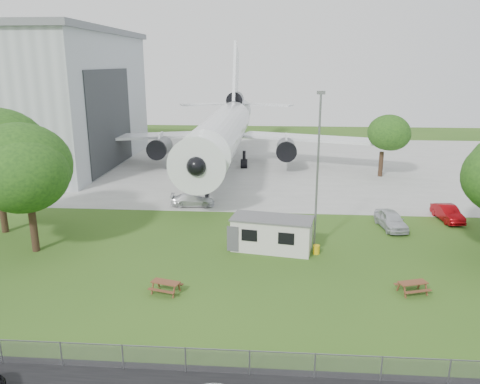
# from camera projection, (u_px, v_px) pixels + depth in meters

# --- Properties ---
(ground) EXTENTS (160.00, 160.00, 0.00)m
(ground) POSITION_uv_depth(u_px,v_px,m) (198.00, 281.00, 31.23)
(ground) COLOR #446C21
(concrete_apron) EXTENTS (120.00, 46.00, 0.03)m
(concrete_apron) POSITION_uv_depth(u_px,v_px,m) (240.00, 163.00, 67.75)
(concrete_apron) COLOR #B7B7B2
(concrete_apron) RESTS_ON ground
(airliner) EXTENTS (46.36, 47.73, 17.69)m
(airliner) POSITION_uv_depth(u_px,v_px,m) (224.00, 129.00, 64.43)
(airliner) COLOR white
(airliner) RESTS_ON ground
(site_cabin) EXTENTS (6.94, 3.73, 2.62)m
(site_cabin) POSITION_uv_depth(u_px,v_px,m) (272.00, 234.00, 36.11)
(site_cabin) COLOR silver
(site_cabin) RESTS_ON ground
(picnic_west) EXTENTS (2.13, 1.92, 0.76)m
(picnic_west) POSITION_uv_depth(u_px,v_px,m) (166.00, 293.00, 29.62)
(picnic_west) COLOR brown
(picnic_west) RESTS_ON ground
(picnic_east) EXTENTS (2.17, 1.98, 0.76)m
(picnic_east) POSITION_uv_depth(u_px,v_px,m) (412.00, 293.00, 29.56)
(picnic_east) COLOR brown
(picnic_east) RESTS_ON ground
(fence) EXTENTS (58.00, 0.04, 1.30)m
(fence) POSITION_uv_depth(u_px,v_px,m) (165.00, 371.00, 22.10)
(fence) COLOR gray
(fence) RESTS_ON ground
(lamp_mast) EXTENTS (0.16, 0.16, 12.00)m
(lamp_mast) POSITION_uv_depth(u_px,v_px,m) (317.00, 174.00, 35.00)
(lamp_mast) COLOR slate
(lamp_mast) RESTS_ON ground
(tree_west_small) EXTENTS (7.73, 7.73, 10.17)m
(tree_west_small) POSITION_uv_depth(u_px,v_px,m) (27.00, 172.00, 34.56)
(tree_west_small) COLOR #382619
(tree_west_small) RESTS_ON ground
(tree_far_apron) EXTENTS (5.31, 5.31, 8.14)m
(tree_far_apron) POSITION_uv_depth(u_px,v_px,m) (383.00, 134.00, 58.50)
(tree_far_apron) COLOR #382619
(tree_far_apron) RESTS_ON ground
(car_ne_hatch) EXTENTS (2.46, 4.76, 1.55)m
(car_ne_hatch) POSITION_uv_depth(u_px,v_px,m) (391.00, 220.00, 40.92)
(car_ne_hatch) COLOR silver
(car_ne_hatch) RESTS_ON ground
(car_ne_sedan) EXTENTS (1.95, 4.46, 1.43)m
(car_ne_sedan) POSITION_uv_depth(u_px,v_px,m) (448.00, 213.00, 42.94)
(car_ne_sedan) COLOR #93070C
(car_ne_sedan) RESTS_ON ground
(car_apron_van) EXTENTS (4.52, 2.14, 1.27)m
(car_apron_van) POSITION_uv_depth(u_px,v_px,m) (193.00, 200.00, 47.34)
(car_apron_van) COLOR white
(car_apron_van) RESTS_ON ground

